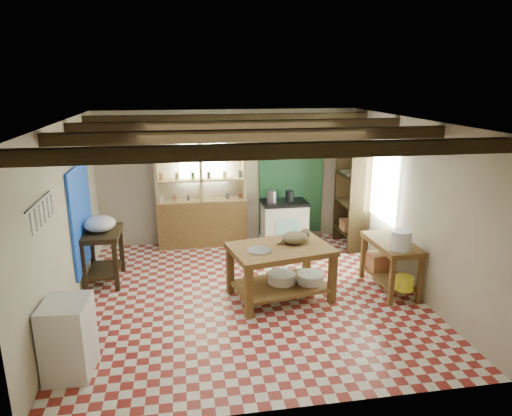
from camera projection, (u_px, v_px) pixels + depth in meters
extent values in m
cube|color=maroon|center=(248.00, 296.00, 6.90)|extent=(5.00, 5.00, 0.02)
cube|color=#424247|center=(247.00, 121.00, 6.18)|extent=(5.00, 5.00, 0.02)
cube|color=#BAB096|center=(229.00, 177.00, 8.91)|extent=(5.00, 0.04, 2.60)
cube|color=#BAB096|center=(289.00, 289.00, 4.17)|extent=(5.00, 0.04, 2.60)
cube|color=#BAB096|center=(65.00, 222.00, 6.14)|extent=(0.04, 5.00, 2.60)
cube|color=#BAB096|center=(410.00, 205.00, 6.94)|extent=(0.04, 5.00, 2.60)
cube|color=#2F2210|center=(247.00, 130.00, 6.22)|extent=(5.00, 3.80, 0.15)
cube|color=blue|center=(82.00, 217.00, 7.05)|extent=(0.04, 1.40, 1.60)
cube|color=#1D4928|center=(291.00, 178.00, 9.09)|extent=(1.30, 0.04, 2.30)
cube|color=white|center=(202.00, 158.00, 8.70)|extent=(0.90, 0.02, 0.80)
cube|color=white|center=(381.00, 184.00, 7.86)|extent=(0.02, 1.30, 1.20)
cube|color=black|center=(39.00, 212.00, 4.88)|extent=(0.06, 0.90, 0.28)
cube|color=black|center=(298.00, 133.00, 8.44)|extent=(0.86, 0.12, 0.36)
cube|color=tan|center=(201.00, 190.00, 8.69)|extent=(1.70, 0.34, 2.20)
cube|color=#2F2210|center=(352.00, 196.00, 8.69)|extent=(0.40, 0.86, 2.00)
cube|color=brown|center=(280.00, 272.00, 6.72)|extent=(1.59, 1.21, 0.81)
cube|color=white|center=(284.00, 222.00, 8.98)|extent=(0.88, 0.59, 0.86)
cube|color=#2F2210|center=(103.00, 257.00, 7.24)|extent=(0.59, 0.85, 0.86)
cube|color=silver|center=(68.00, 338.00, 4.97)|extent=(0.52, 0.61, 0.86)
cube|color=brown|center=(390.00, 265.00, 6.99)|extent=(0.57, 1.11, 0.79)
ellipsoid|color=olive|center=(295.00, 238.00, 6.71)|extent=(0.49, 0.43, 0.18)
cylinder|color=#B6B7BE|center=(259.00, 250.00, 6.44)|extent=(0.40, 0.40, 0.02)
cylinder|color=silver|center=(282.00, 278.00, 6.81)|extent=(0.49, 0.49, 0.14)
cylinder|color=silver|center=(310.00, 278.00, 6.81)|extent=(0.48, 0.48, 0.14)
cylinder|color=#B6B7BE|center=(272.00, 196.00, 8.80)|extent=(0.19, 0.19, 0.22)
cylinder|color=black|center=(290.00, 196.00, 8.85)|extent=(0.16, 0.16, 0.20)
ellipsoid|color=silver|center=(100.00, 224.00, 7.09)|extent=(0.49, 0.49, 0.24)
cylinder|color=silver|center=(401.00, 240.00, 6.51)|extent=(0.29, 0.29, 0.29)
cube|color=#A66743|center=(381.00, 261.00, 7.29)|extent=(0.39, 0.32, 0.27)
cylinder|color=yellow|center=(404.00, 283.00, 6.59)|extent=(0.28, 0.28, 0.20)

